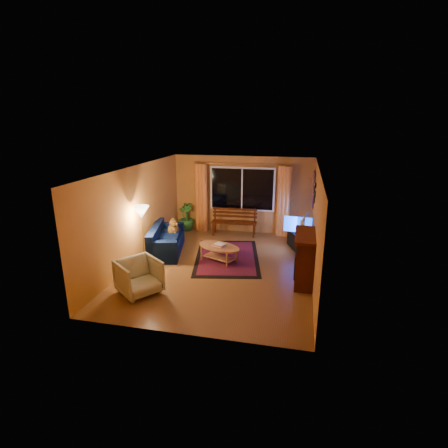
% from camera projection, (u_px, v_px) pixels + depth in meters
% --- Properties ---
extents(floor, '(4.50, 6.00, 0.02)m').
position_uv_depth(floor, '(221.00, 267.00, 8.93)').
color(floor, brown).
rests_on(floor, ground).
extents(ceiling, '(4.50, 6.00, 0.02)m').
position_uv_depth(ceiling, '(221.00, 168.00, 8.20)').
color(ceiling, white).
rests_on(ceiling, ground).
extents(wall_back, '(4.50, 0.02, 2.50)m').
position_uv_depth(wall_back, '(242.00, 195.00, 11.38)').
color(wall_back, '#C07D37').
rests_on(wall_back, ground).
extents(wall_left, '(0.02, 6.00, 2.50)m').
position_uv_depth(wall_left, '(136.00, 214.00, 9.04)').
color(wall_left, '#C07D37').
rests_on(wall_left, ground).
extents(wall_right, '(0.02, 6.00, 2.50)m').
position_uv_depth(wall_right, '(316.00, 226.00, 8.09)').
color(wall_right, '#C07D37').
rests_on(wall_right, ground).
extents(window, '(2.00, 0.02, 1.30)m').
position_uv_depth(window, '(242.00, 189.00, 11.26)').
color(window, black).
rests_on(window, wall_back).
extents(curtain_rod, '(3.20, 0.03, 0.03)m').
position_uv_depth(curtain_rod, '(242.00, 164.00, 10.99)').
color(curtain_rod, '#BF8C3F').
rests_on(curtain_rod, wall_back).
extents(curtain_left, '(0.36, 0.36, 2.24)m').
position_uv_depth(curtain_left, '(201.00, 198.00, 11.58)').
color(curtain_left, orange).
rests_on(curtain_left, ground).
extents(curtain_right, '(0.36, 0.36, 2.24)m').
position_uv_depth(curtain_right, '(284.00, 202.00, 11.01)').
color(curtain_right, orange).
rests_on(curtain_right, ground).
extents(bench, '(1.47, 0.50, 0.43)m').
position_uv_depth(bench, '(234.00, 229.00, 11.29)').
color(bench, '#3C1404').
rests_on(bench, ground).
extents(potted_plant, '(0.68, 0.68, 0.91)m').
position_uv_depth(potted_plant, '(186.00, 217.00, 11.76)').
color(potted_plant, '#235B1E').
rests_on(potted_plant, ground).
extents(sofa, '(1.20, 2.00, 0.75)m').
position_uv_depth(sofa, '(167.00, 239.00, 9.81)').
color(sofa, '#06133C').
rests_on(sofa, ground).
extents(dog, '(0.41, 0.47, 0.43)m').
position_uv_depth(dog, '(173.00, 228.00, 10.13)').
color(dog, brown).
rests_on(dog, sofa).
extents(armchair, '(1.10, 1.11, 0.84)m').
position_uv_depth(armchair, '(139.00, 275.00, 7.45)').
color(armchair, beige).
rests_on(armchair, ground).
extents(floor_lamp, '(0.28, 0.28, 1.55)m').
position_uv_depth(floor_lamp, '(143.00, 236.00, 8.88)').
color(floor_lamp, '#BF8C3F').
rests_on(floor_lamp, ground).
extents(rug, '(2.17, 2.93, 0.02)m').
position_uv_depth(rug, '(227.00, 257.00, 9.51)').
color(rug, maroon).
rests_on(rug, ground).
extents(coffee_table, '(1.61, 1.61, 0.44)m').
position_uv_depth(coffee_table, '(219.00, 254.00, 9.18)').
color(coffee_table, '#AB6E42').
rests_on(coffee_table, ground).
extents(tv_console, '(0.78, 1.21, 0.48)m').
position_uv_depth(tv_console, '(300.00, 242.00, 9.99)').
color(tv_console, black).
rests_on(tv_console, ground).
extents(television, '(0.25, 0.99, 0.56)m').
position_uv_depth(television, '(301.00, 225.00, 9.83)').
color(television, black).
rests_on(television, tv_console).
extents(fireplace, '(0.40, 1.20, 1.10)m').
position_uv_depth(fireplace, '(305.00, 259.00, 7.96)').
color(fireplace, maroon).
rests_on(fireplace, ground).
extents(mirror_cluster, '(0.06, 0.60, 0.56)m').
position_uv_depth(mirror_cluster, '(314.00, 191.00, 9.16)').
color(mirror_cluster, black).
rests_on(mirror_cluster, wall_right).
extents(painting, '(0.04, 0.76, 0.96)m').
position_uv_depth(painting, '(313.00, 189.00, 10.27)').
color(painting, '#D1490D').
rests_on(painting, wall_right).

